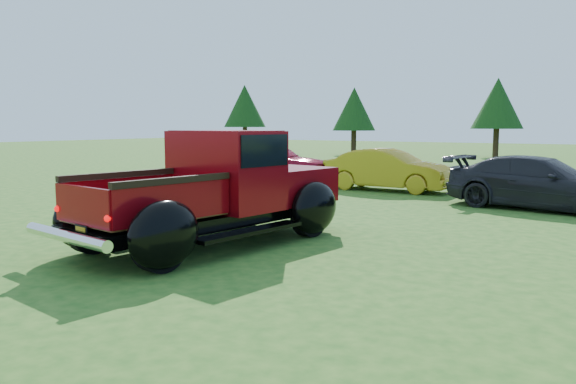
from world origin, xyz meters
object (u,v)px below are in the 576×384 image
at_px(tree_west, 354,109).
at_px(show_car_red, 270,161).
at_px(pickup_truck, 226,189).
at_px(tree_mid_left, 498,104).
at_px(tree_far_west, 245,106).
at_px(show_car_yellow, 388,170).
at_px(show_car_grey, 540,183).

bearing_deg(tree_west, show_car_red, -73.62).
relative_size(tree_west, pickup_truck, 0.84).
bearing_deg(tree_mid_left, tree_far_west, -176.99).
xyz_separation_m(tree_west, show_car_red, (5.50, -18.71, -2.36)).
height_order(tree_far_west, show_car_yellow, tree_far_west).
height_order(tree_far_west, show_car_red, tree_far_west).
relative_size(tree_west, show_car_grey, 1.04).
bearing_deg(show_car_red, tree_mid_left, -20.44).
relative_size(pickup_truck, show_car_red, 1.25).
bearing_deg(show_car_grey, tree_mid_left, 22.62).
bearing_deg(show_car_red, show_car_yellow, -103.94).
relative_size(tree_west, tree_mid_left, 0.92).
bearing_deg(show_car_yellow, show_car_red, 87.21).
relative_size(tree_mid_left, pickup_truck, 0.91).
xyz_separation_m(tree_mid_left, show_car_yellow, (1.10, -20.95, -2.73)).
relative_size(show_car_yellow, show_car_grey, 0.89).
distance_m(tree_west, show_car_grey, 25.47).
xyz_separation_m(tree_west, pickup_truck, (10.54, -27.66, -2.19)).
xyz_separation_m(tree_far_west, show_car_grey, (24.69, -21.66, -2.88)).
relative_size(show_car_red, show_car_grey, 1.00).
xyz_separation_m(tree_far_west, tree_west, (10.00, -1.00, -0.41)).
distance_m(tree_far_west, show_car_grey, 32.97).
height_order(tree_mid_left, show_car_yellow, tree_mid_left).
relative_size(tree_west, show_car_red, 1.05).
bearing_deg(pickup_truck, show_car_grey, 68.12).
height_order(tree_west, show_car_yellow, tree_west).
relative_size(tree_mid_left, show_car_yellow, 1.27).
distance_m(tree_far_west, show_car_yellow, 28.47).
bearing_deg(show_car_grey, tree_far_west, 57.26).
bearing_deg(show_car_yellow, show_car_grey, -110.08).
relative_size(show_car_red, show_car_yellow, 1.11).
height_order(tree_far_west, show_car_grey, tree_far_west).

